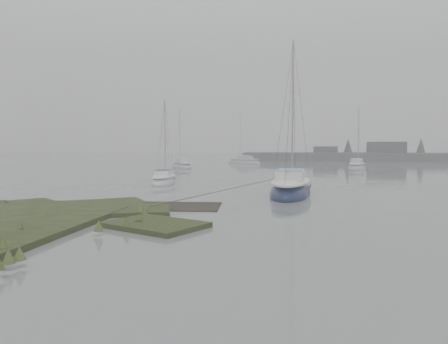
% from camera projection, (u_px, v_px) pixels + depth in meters
% --- Properties ---
extents(ground, '(160.00, 160.00, 0.00)m').
position_uv_depth(ground, '(245.00, 172.00, 46.44)').
color(ground, slate).
rests_on(ground, ground).
extents(far_shoreline, '(60.00, 8.00, 4.15)m').
position_uv_depth(far_shoreline, '(428.00, 156.00, 73.08)').
color(far_shoreline, '#4C4F51').
rests_on(far_shoreline, ground).
extents(sailboat_main, '(2.84, 7.34, 10.16)m').
position_uv_depth(sailboat_main, '(291.00, 190.00, 26.30)').
color(sailboat_main, '#0E1534').
rests_on(sailboat_main, ground).
extents(sailboat_white, '(2.19, 5.13, 7.02)m').
position_uv_depth(sailboat_white, '(164.00, 181.00, 33.71)').
color(sailboat_white, silver).
rests_on(sailboat_white, ground).
extents(sailboat_far_a, '(4.65, 5.77, 8.00)m').
position_uv_depth(sailboat_far_a, '(182.00, 166.00, 54.45)').
color(sailboat_far_a, '#B1B7BB').
rests_on(sailboat_far_a, ground).
extents(sailboat_far_b, '(3.20, 5.98, 8.04)m').
position_uv_depth(sailboat_far_b, '(357.00, 167.00, 52.01)').
color(sailboat_far_b, '#9DA1A6').
rests_on(sailboat_far_b, ground).
extents(sailboat_far_c, '(5.93, 4.25, 8.05)m').
position_uv_depth(sailboat_far_c, '(244.00, 162.00, 65.17)').
color(sailboat_far_c, '#AFB3BA').
rests_on(sailboat_far_c, ground).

